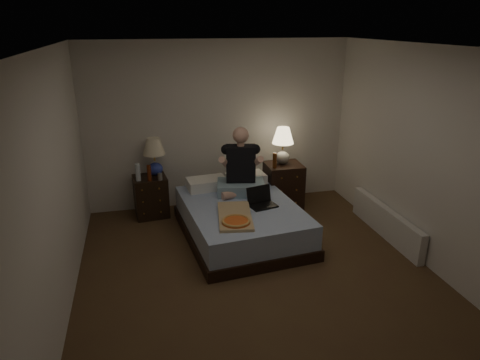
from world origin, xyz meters
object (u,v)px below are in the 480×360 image
object	(u,v)px
beer_bottle_left	(149,173)
person	(241,161)
lamp_left	(154,157)
beer_bottle_right	(275,160)
pizza_box	(236,222)
water_bottle	(138,172)
nightstand_right	(283,186)
soda_can	(160,177)
nightstand_left	(151,196)
bed	(241,220)
radiator	(386,222)
lamp_right	(283,146)
laptop	(263,198)

from	to	relation	value
beer_bottle_left	person	size ratio (longest dim) A/B	0.25
lamp_left	beer_bottle_right	bearing A→B (deg)	-11.68
pizza_box	water_bottle	bearing A→B (deg)	136.63
nightstand_right	soda_can	distance (m)	1.88
nightstand_left	nightstand_right	size ratio (longest dim) A/B	0.87
bed	nightstand_left	distance (m)	1.49
nightstand_left	person	xyz separation A→B (m)	(1.23, -0.56, 0.63)
soda_can	radiator	world-z (taller)	soda_can
bed	lamp_right	bearing A→B (deg)	39.28
beer_bottle_right	water_bottle	bearing A→B (deg)	174.91
laptop	nightstand_right	bearing A→B (deg)	43.52
pizza_box	nightstand_right	bearing A→B (deg)	61.10
beer_bottle_right	lamp_left	bearing A→B (deg)	168.32
nightstand_right	person	distance (m)	1.04
soda_can	laptop	bearing A→B (deg)	-36.33
lamp_left	laptop	size ratio (longest dim) A/B	1.65
lamp_left	soda_can	distance (m)	0.33
lamp_right	beer_bottle_right	size ratio (longest dim) A/B	2.43
beer_bottle_left	laptop	distance (m)	1.69
lamp_right	radiator	world-z (taller)	lamp_right
lamp_right	laptop	distance (m)	1.20
lamp_left	laptop	bearing A→B (deg)	-41.41
soda_can	laptop	distance (m)	1.56
nightstand_right	beer_bottle_left	bearing A→B (deg)	-179.53
nightstand_left	radiator	world-z (taller)	nightstand_left
lamp_right	radiator	size ratio (longest dim) A/B	0.35
bed	beer_bottle_left	distance (m)	1.48
person	nightstand_right	bearing A→B (deg)	38.59
nightstand_left	radiator	xyz separation A→B (m)	(3.02, -1.41, -0.10)
lamp_right	beer_bottle_left	xyz separation A→B (m)	(-1.98, -0.04, -0.26)
bed	water_bottle	xyz separation A→B (m)	(-1.29, 0.85, 0.50)
lamp_left	beer_bottle_left	xyz separation A→B (m)	(-0.10, -0.22, -0.17)
lamp_left	laptop	world-z (taller)	lamp_left
beer_bottle_right	nightstand_left	bearing A→B (deg)	170.91
beer_bottle_left	pizza_box	xyz separation A→B (m)	(0.94, -1.38, -0.22)
lamp_left	water_bottle	distance (m)	0.34
water_bottle	pizza_box	bearing A→B (deg)	-52.40
person	radiator	distance (m)	2.12
beer_bottle_left	soda_can	bearing A→B (deg)	-3.20
beer_bottle_left	person	bearing A→B (deg)	-18.08
beer_bottle_left	lamp_left	bearing A→B (deg)	66.49
lamp_left	pizza_box	world-z (taller)	lamp_left
water_bottle	bed	bearing A→B (deg)	-33.24
lamp_left	nightstand_right	bearing A→B (deg)	-6.80
water_bottle	laptop	world-z (taller)	water_bottle
person	laptop	bearing A→B (deg)	-60.71
water_bottle	beer_bottle_left	xyz separation A→B (m)	(0.15, -0.04, -0.01)
bed	nightstand_left	bearing A→B (deg)	134.17
water_bottle	beer_bottle_right	distance (m)	1.97
beer_bottle_right	laptop	size ratio (longest dim) A/B	0.68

